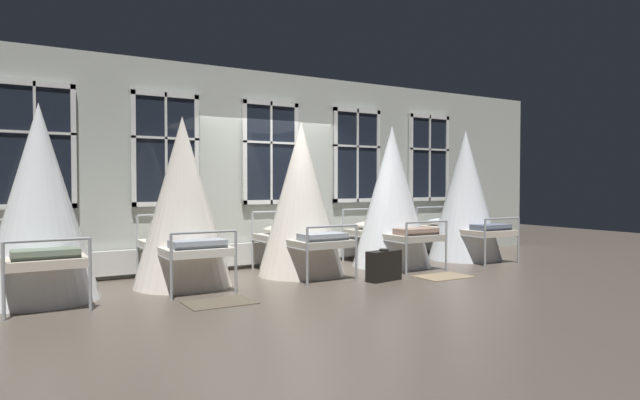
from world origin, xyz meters
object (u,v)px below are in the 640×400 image
(cot_fourth, at_px, (392,198))
(suitcase_dark, at_px, (384,266))
(cot_second, at_px, (183,203))
(cot_fifth, at_px, (465,196))
(cot_first, at_px, (40,205))
(cot_third, at_px, (301,200))

(cot_fourth, xyz_separation_m, suitcase_dark, (-1.02, -1.11, -0.95))
(cot_second, bearing_deg, cot_fifth, -90.60)
(cot_first, height_order, cot_second, cot_first)
(cot_fifth, relative_size, suitcase_dark, 4.13)
(cot_third, relative_size, suitcase_dark, 4.06)
(cot_fourth, height_order, cot_fifth, cot_fifth)
(cot_first, height_order, cot_third, cot_first)
(cot_first, relative_size, suitcase_dark, 4.09)
(cot_second, height_order, cot_fifth, cot_fifth)
(cot_fourth, distance_m, cot_fifth, 1.72)
(cot_first, distance_m, suitcase_dark, 4.60)
(cot_fourth, bearing_deg, cot_third, 89.64)
(cot_fifth, distance_m, suitcase_dark, 3.10)
(cot_second, height_order, cot_fourth, cot_fourth)
(cot_fourth, xyz_separation_m, cot_fifth, (1.72, -0.03, 0.00))
(cot_first, height_order, suitcase_dark, cot_first)
(cot_first, xyz_separation_m, cot_fourth, (5.41, 0.07, 0.01))
(cot_third, distance_m, cot_fifth, 3.50)
(cot_fifth, xyz_separation_m, suitcase_dark, (-2.74, -1.09, -0.95))
(cot_second, height_order, suitcase_dark, cot_second)
(suitcase_dark, bearing_deg, cot_fifth, 12.78)
(cot_first, relative_size, cot_third, 1.01)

